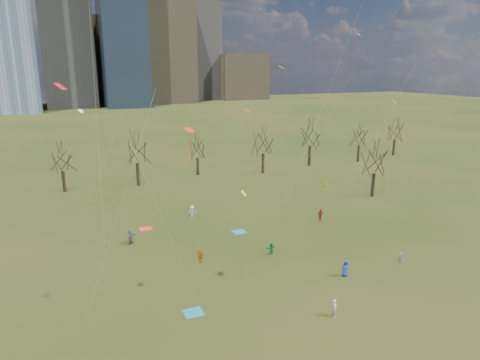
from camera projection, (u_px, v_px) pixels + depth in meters
name	position (u px, v px, depth m)	size (l,w,h in m)	color
ground	(289.00, 276.00, 42.56)	(500.00, 500.00, 0.00)	black
downtown_skyline	(76.00, 28.00, 217.36)	(212.50, 78.00, 118.00)	slate
bare_tree_row	(180.00, 151.00, 73.78)	(113.04, 29.80, 9.50)	black
blanket_teal	(193.00, 313.00, 36.20)	(1.60, 1.50, 0.03)	teal
blanket_navy	(239.00, 232.00, 53.90)	(1.60, 1.50, 0.03)	#2766B6
blanket_crimson	(146.00, 229.00, 54.94)	(1.60, 1.50, 0.03)	red
person_0	(345.00, 268.00, 42.29)	(0.82, 0.54, 1.68)	#293BB2
person_1	(335.00, 308.00, 35.49)	(0.56, 0.37, 1.53)	silver
person_3	(400.00, 258.00, 45.15)	(0.80, 0.46, 1.24)	slate
person_4	(200.00, 256.00, 45.13)	(0.99, 0.41, 1.68)	orange
person_5	(271.00, 249.00, 47.34)	(1.26, 0.40, 1.36)	#1C7E40
person_9	(192.00, 211.00, 59.27)	(1.03, 0.59, 1.59)	white
person_10	(320.00, 215.00, 57.72)	(0.97, 0.40, 1.65)	maroon
person_11	(131.00, 237.00, 50.02)	(1.68, 0.54, 1.81)	slate
person_12	(325.00, 182.00, 74.06)	(0.76, 0.49, 1.55)	gold
kites_airborne	(267.00, 125.00, 50.74)	(48.33, 40.25, 31.83)	red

